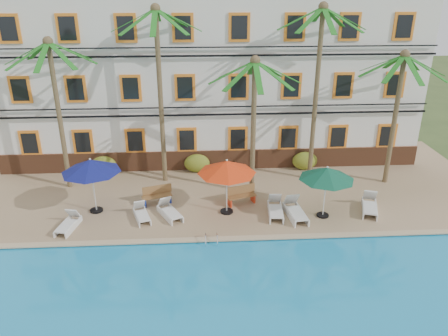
{
  "coord_description": "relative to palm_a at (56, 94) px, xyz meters",
  "views": [
    {
      "loc": [
        -0.77,
        -17.28,
        10.73
      ],
      "look_at": [
        0.45,
        3.0,
        2.0
      ],
      "focal_mm": 35.0,
      "sensor_mm": 36.0,
      "label": 1
    }
  ],
  "objects": [
    {
      "name": "shrub_left",
      "position": [
        1.59,
        1.58,
        -4.62
      ],
      "size": [
        1.5,
        0.9,
        1.1
      ],
      "primitive_type": "ellipsoid",
      "color": "#205A19",
      "rests_on": "pool_deck"
    },
    {
      "name": "palm_d",
      "position": [
        13.49,
        0.27,
        0.87
      ],
      "size": [
        4.51,
        4.51,
        9.56
      ],
      "color": "brown",
      "rests_on": "pool_deck"
    },
    {
      "name": "shrub_mid",
      "position": [
        7.05,
        1.58,
        -4.62
      ],
      "size": [
        1.5,
        0.9,
        1.1
      ],
      "primitive_type": "ellipsoid",
      "color": "#205A19",
      "rests_on": "pool_deck"
    },
    {
      "name": "bench_right",
      "position": [
        9.26,
        -2.54,
        -4.7
      ],
      "size": [
        1.57,
        0.92,
        0.93
      ],
      "color": "olive",
      "rests_on": "pool_deck"
    },
    {
      "name": "lounger_d",
      "position": [
        10.83,
        -3.82,
        -4.88
      ],
      "size": [
        0.85,
        1.95,
        0.9
      ],
      "color": "silver",
      "rests_on": "pool_deck"
    },
    {
      "name": "lounger_a",
      "position": [
        1.13,
        -4.57,
        -4.91
      ],
      "size": [
        0.91,
        1.76,
        0.79
      ],
      "color": "silver",
      "rests_on": "pool_deck"
    },
    {
      "name": "palm_a",
      "position": [
        0.0,
        0.0,
        0.0
      ],
      "size": [
        4.51,
        4.51,
        8.03
      ],
      "color": "brown",
      "rests_on": "pool_deck"
    },
    {
      "name": "hotel_building",
      "position": [
        7.99,
        4.96,
        -0.05
      ],
      "size": [
        25.4,
        6.44,
        10.22
      ],
      "color": "silver",
      "rests_on": "pool_deck"
    },
    {
      "name": "umbrella_green",
      "position": [
        13.1,
        -4.12,
        -2.93
      ],
      "size": [
        2.62,
        2.62,
        2.62
      ],
      "color": "black",
      "rests_on": "pool_deck"
    },
    {
      "name": "lounger_c",
      "position": [
        5.7,
        -3.7,
        -4.9
      ],
      "size": [
        1.39,
        1.88,
        0.85
      ],
      "color": "silver",
      "rests_on": "pool_deck"
    },
    {
      "name": "ground",
      "position": [
        7.99,
        -5.02,
        -5.42
      ],
      "size": [
        100.0,
        100.0,
        0.0
      ],
      "primitive_type": "plane",
      "color": "#384C23",
      "rests_on": "ground"
    },
    {
      "name": "pool_ladder",
      "position": [
        7.64,
        -6.02,
        -5.17
      ],
      "size": [
        0.54,
        0.74,
        0.74
      ],
      "color": "silver",
      "rests_on": "ground"
    },
    {
      "name": "lounger_b",
      "position": [
        4.38,
        -3.84,
        -4.92
      ],
      "size": [
        1.06,
        1.73,
        0.77
      ],
      "color": "silver",
      "rests_on": "pool_deck"
    },
    {
      "name": "palm_e",
      "position": [
        17.67,
        -0.46,
        -0.41
      ],
      "size": [
        4.51,
        4.51,
        7.32
      ],
      "color": "brown",
      "rests_on": "pool_deck"
    },
    {
      "name": "lounger_f",
      "position": [
        15.52,
        -3.77,
        -4.87
      ],
      "size": [
        1.26,
        2.06,
        0.92
      ],
      "color": "silver",
      "rests_on": "pool_deck"
    },
    {
      "name": "umbrella_red",
      "position": [
        8.48,
        -3.46,
        -2.77
      ],
      "size": [
        2.82,
        2.82,
        2.81
      ],
      "color": "black",
      "rests_on": "pool_deck"
    },
    {
      "name": "pool_coping",
      "position": [
        7.99,
        -5.92,
        -5.14
      ],
      "size": [
        30.0,
        0.35,
        0.06
      ],
      "primitive_type": "cube",
      "color": "tan",
      "rests_on": "pool_deck"
    },
    {
      "name": "pool_deck",
      "position": [
        7.99,
        -0.02,
        -5.3
      ],
      "size": [
        30.0,
        12.0,
        0.25
      ],
      "primitive_type": "cube",
      "color": "tan",
      "rests_on": "ground"
    },
    {
      "name": "palm_c",
      "position": [
        9.96,
        -1.34,
        -0.46
      ],
      "size": [
        4.51,
        4.51,
        7.24
      ],
      "color": "brown",
      "rests_on": "pool_deck"
    },
    {
      "name": "shrub_right",
      "position": [
        13.51,
        1.58,
        -4.62
      ],
      "size": [
        1.5,
        0.9,
        1.1
      ],
      "primitive_type": "ellipsoid",
      "color": "#205A19",
      "rests_on": "pool_deck"
    },
    {
      "name": "bench_left",
      "position": [
        4.98,
        -2.28,
        -4.7
      ],
      "size": [
        1.57,
        0.9,
        0.93
      ],
      "color": "olive",
      "rests_on": "pool_deck"
    },
    {
      "name": "lounger_e",
      "position": [
        11.75,
        -4.09,
        -4.86
      ],
      "size": [
        0.93,
        2.09,
        0.96
      ],
      "color": "silver",
      "rests_on": "pool_deck"
    },
    {
      "name": "palm_b",
      "position": [
        5.22,
        0.51,
        0.83
      ],
      "size": [
        4.51,
        4.51,
        9.5
      ],
      "color": "brown",
      "rests_on": "pool_deck"
    },
    {
      "name": "umbrella_blue",
      "position": [
        2.06,
        -2.97,
        -2.75
      ],
      "size": [
        2.83,
        2.83,
        2.83
      ],
      "color": "black",
      "rests_on": "pool_deck"
    }
  ]
}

